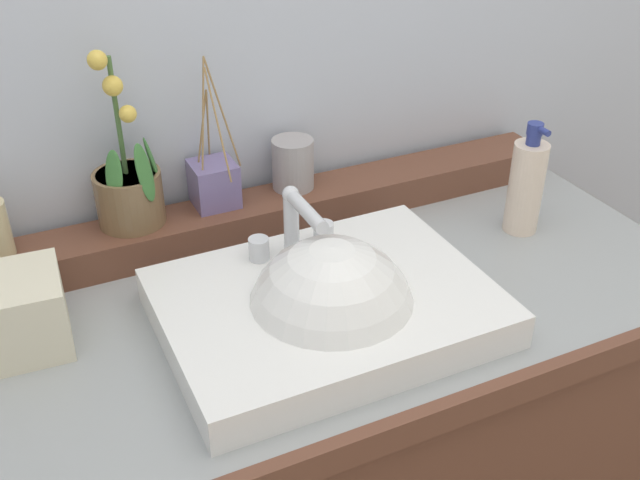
{
  "coord_description": "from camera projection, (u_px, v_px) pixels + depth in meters",
  "views": [
    {
      "loc": [
        -0.41,
        -0.86,
        1.51
      ],
      "look_at": [
        -0.01,
        -0.02,
        0.94
      ],
      "focal_mm": 42.0,
      "sensor_mm": 36.0,
      "label": 1
    }
  ],
  "objects": [
    {
      "name": "vanity_cabinet",
      "position": [
        320.0,
        475.0,
        1.38
      ],
      "size": [
        1.23,
        0.59,
        0.83
      ],
      "color": "brown",
      "rests_on": "ground"
    },
    {
      "name": "back_ledge",
      "position": [
        265.0,
        213.0,
        1.33
      ],
      "size": [
        1.16,
        0.1,
        0.06
      ],
      "primitive_type": "cube",
      "color": "brown",
      "rests_on": "vanity_cabinet"
    },
    {
      "name": "sink_basin",
      "position": [
        329.0,
        314.0,
        1.09
      ],
      "size": [
        0.47,
        0.35,
        0.27
      ],
      "color": "white",
      "rests_on": "vanity_cabinet"
    },
    {
      "name": "potted_plant",
      "position": [
        129.0,
        188.0,
        1.21
      ],
      "size": [
        0.11,
        0.12,
        0.3
      ],
      "color": "brown",
      "rests_on": "back_ledge"
    },
    {
      "name": "tumbler_cup",
      "position": [
        293.0,
        164.0,
        1.33
      ],
      "size": [
        0.07,
        0.07,
        0.09
      ],
      "primitive_type": "cylinder",
      "color": "#9A9595",
      "rests_on": "back_ledge"
    },
    {
      "name": "reed_diffuser",
      "position": [
        214.0,
        183.0,
        1.28
      ],
      "size": [
        0.08,
        0.1,
        0.26
      ],
      "color": "slate",
      "rests_on": "back_ledge"
    },
    {
      "name": "lotion_bottle",
      "position": [
        526.0,
        186.0,
        1.3
      ],
      "size": [
        0.06,
        0.06,
        0.2
      ],
      "color": "beige",
      "rests_on": "vanity_cabinet"
    },
    {
      "name": "tissue_box",
      "position": [
        17.0,
        313.0,
        1.04
      ],
      "size": [
        0.14,
        0.14,
        0.11
      ],
      "primitive_type": "cube",
      "rotation": [
        0.0,
        0.0,
        -0.06
      ],
      "color": "beige",
      "rests_on": "vanity_cabinet"
    }
  ]
}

